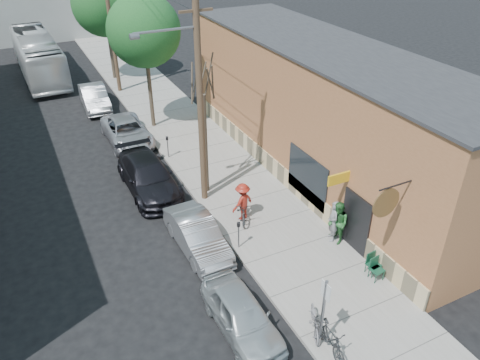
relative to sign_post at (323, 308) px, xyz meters
name	(u,v)px	position (x,y,z in m)	size (l,w,h in m)	color
ground	(198,283)	(-2.35, 4.54, -1.83)	(120.00, 120.00, 0.00)	black
sidewalk	(194,142)	(1.90, 15.54, -1.76)	(4.50, 58.00, 0.15)	gray
cafe_building	(324,113)	(6.64, 9.53, 1.47)	(6.60, 20.20, 6.61)	#9B5F39
sign_post	(323,308)	(0.00, 0.00, 0.00)	(0.07, 0.45, 2.80)	slate
parking_meter_near	(239,231)	(-0.10, 5.58, -0.85)	(0.14, 0.14, 1.24)	slate
parking_meter_far	(168,143)	(-0.10, 14.30, -0.85)	(0.14, 0.14, 1.24)	slate
utility_pole_near	(198,93)	(0.04, 9.65, 3.58)	(3.57, 0.28, 10.00)	#503A28
utility_pole_far	(110,18)	(0.10, 25.88, 3.51)	(1.80, 0.28, 10.00)	#503A28
tree_bare	(205,145)	(0.45, 10.19, 0.79)	(0.24, 0.24, 4.95)	#44392C
tree_leafy_mid	(144,31)	(0.45, 18.75, 4.17)	(4.21, 4.21, 7.97)	#44392C
tree_leafy_far	(104,4)	(0.45, 28.93, 3.93)	(4.78, 4.78, 8.01)	#44392C
patio_chair_a	(377,270)	(3.70, 1.61, -1.24)	(0.50, 0.50, 0.88)	#113F2A
patio_chair_b	(374,265)	(3.77, 1.89, -1.24)	(0.50, 0.50, 0.88)	#113F2A
patron_grey	(333,221)	(3.63, 4.32, -0.76)	(0.67, 0.44, 1.85)	gray
patron_green	(338,223)	(3.70, 4.11, -0.74)	(0.92, 0.72, 1.89)	#27612C
cyclist	(243,202)	(0.96, 7.32, -0.79)	(1.15, 0.66, 1.78)	maroon
cyclist_bike	(243,209)	(0.96, 7.32, -1.17)	(0.68, 1.94, 1.02)	black
parked_bike_a	(330,339)	(0.16, -0.29, -1.14)	(0.51, 1.82, 1.09)	black
parked_bike_b	(315,321)	(0.24, 0.60, -1.25)	(0.57, 1.64, 0.86)	slate
car_0	(242,315)	(-1.85, 1.82, -1.16)	(1.59, 3.96, 1.35)	silver
car_1	(197,235)	(-1.56, 6.42, -1.14)	(1.47, 4.23, 1.39)	#97989E
car_2	(148,176)	(-2.00, 11.72, -1.05)	(2.18, 5.37, 1.56)	black
car_3	(127,132)	(-1.55, 17.37, -1.15)	(2.28, 4.94, 1.37)	#B2B3BA
car_4	(94,97)	(-2.15, 23.64, -1.08)	(1.60, 4.58, 1.51)	#9B9DA2
bus	(38,56)	(-4.64, 32.35, -0.17)	(2.79, 11.90, 3.32)	white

